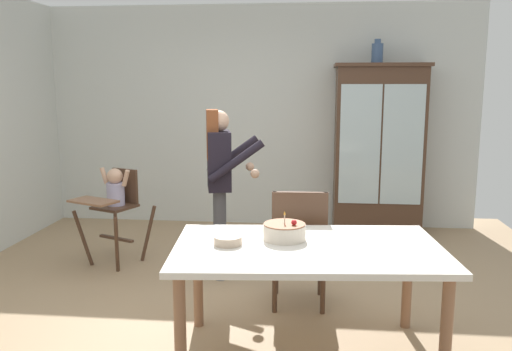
% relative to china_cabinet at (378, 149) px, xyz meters
% --- Properties ---
extents(ground_plane, '(6.24, 6.24, 0.00)m').
position_rel_china_cabinet_xyz_m(ground_plane, '(-1.45, -2.37, -1.00)').
color(ground_plane, tan).
extents(wall_back, '(5.32, 0.06, 2.70)m').
position_rel_china_cabinet_xyz_m(wall_back, '(-1.45, 0.26, 0.35)').
color(wall_back, silver).
rests_on(wall_back, ground_plane).
extents(china_cabinet, '(1.07, 0.48, 1.99)m').
position_rel_china_cabinet_xyz_m(china_cabinet, '(0.00, 0.00, 0.00)').
color(china_cabinet, '#4C3323').
rests_on(china_cabinet, ground_plane).
extents(ceramic_vase, '(0.13, 0.13, 0.27)m').
position_rel_china_cabinet_xyz_m(ceramic_vase, '(-0.06, 0.00, 1.11)').
color(ceramic_vase, '#3D567F').
rests_on(ceramic_vase, china_cabinet).
extents(high_chair_with_toddler, '(0.75, 0.82, 0.95)m').
position_rel_china_cabinet_xyz_m(high_chair_with_toddler, '(-2.69, -1.41, -0.34)').
color(high_chair_with_toddler, '#4C3323').
rests_on(high_chair_with_toddler, ground_plane).
extents(adult_person, '(0.58, 0.57, 1.53)m').
position_rel_china_cabinet_xyz_m(adult_person, '(-1.60, -1.66, -0.03)').
color(adult_person, '#47474C').
rests_on(adult_person, ground_plane).
extents(dining_table, '(1.77, 1.13, 0.74)m').
position_rel_china_cabinet_xyz_m(dining_table, '(-0.81, -3.01, -0.34)').
color(dining_table, silver).
rests_on(dining_table, ground_plane).
extents(birthday_cake, '(0.28, 0.28, 0.19)m').
position_rel_china_cabinet_xyz_m(birthday_cake, '(-0.96, -2.89, -0.20)').
color(birthday_cake, beige).
rests_on(birthday_cake, dining_table).
extents(serving_bowl, '(0.18, 0.18, 0.05)m').
position_rel_china_cabinet_xyz_m(serving_bowl, '(-1.32, -3.03, -0.23)').
color(serving_bowl, '#C6AD93').
rests_on(serving_bowl, dining_table).
extents(dining_chair_far_side, '(0.45, 0.45, 0.96)m').
position_rel_china_cabinet_xyz_m(dining_chair_far_side, '(-0.88, -2.30, -0.44)').
color(dining_chair_far_side, '#4C3323').
rests_on(dining_chair_far_side, ground_plane).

